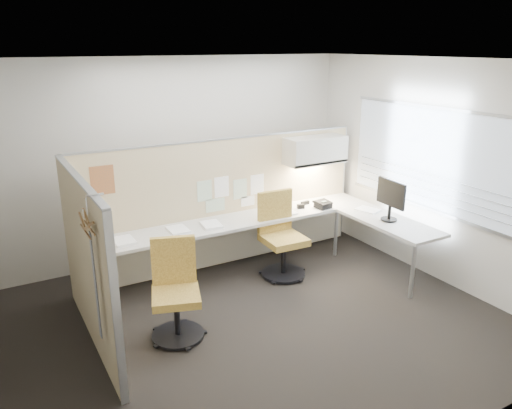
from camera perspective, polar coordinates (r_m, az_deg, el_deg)
floor at (r=5.66m, az=-1.25°, el=-13.59°), size 5.50×4.50×0.01m
ceiling at (r=4.82m, az=-1.48°, el=16.18°), size 5.50×4.50×0.01m
wall_back at (r=7.06m, az=-10.11°, el=4.95°), size 5.50×0.02×2.80m
wall_front at (r=3.41m, az=17.26°, el=-10.03°), size 5.50×0.02×2.80m
wall_right at (r=6.77m, az=19.63°, el=3.62°), size 0.02×4.50×2.80m
window_pane at (r=6.72m, az=19.62°, el=4.83°), size 0.01×2.80×1.30m
partition_back at (r=6.82m, az=-3.66°, el=0.16°), size 4.10×0.06×1.75m
partition_left at (r=5.24m, az=-18.71°, el=-6.43°), size 0.06×2.20×1.75m
desk at (r=6.69m, az=1.12°, el=-2.65°), size 4.00×2.07×0.73m
overhead_bin at (r=7.17m, az=6.78°, el=6.20°), size 0.90×0.36×0.38m
task_light_strip at (r=7.21m, az=6.72°, el=4.56°), size 0.60×0.06×0.02m
pinned_papers at (r=6.78m, az=-2.95°, el=1.46°), size 1.01×0.00×0.47m
poster at (r=6.14m, az=-17.15°, el=2.66°), size 0.28×0.00×0.35m
chair_left at (r=5.32m, az=-9.17°, el=-9.95°), size 0.61×0.63×1.03m
chair_right at (r=6.58m, az=2.84°, el=-3.82°), size 0.58×0.58×1.10m
monitor at (r=6.70m, az=15.13°, el=0.74°), size 0.21×0.51×0.54m
phone at (r=7.11m, az=7.64°, el=-0.01°), size 0.23×0.22×0.12m
stapler at (r=7.24m, az=5.64°, el=0.18°), size 0.14×0.06×0.05m
tape_dispenser at (r=7.07m, az=5.14°, el=-0.21°), size 0.11×0.08×0.06m
coat_hook at (r=4.37m, az=-18.56°, el=-3.50°), size 0.18×0.42×1.29m
paper_stack_0 at (r=6.05m, az=-14.87°, el=-4.07°), size 0.23×0.30×0.04m
paper_stack_1 at (r=6.29m, az=-8.92°, el=-2.86°), size 0.24×0.30×0.02m
paper_stack_2 at (r=6.38m, az=-5.14°, el=-2.35°), size 0.26×0.33×0.04m
paper_stack_3 at (r=6.88m, az=3.38°, el=-0.86°), size 0.23×0.30×0.02m
paper_stack_4 at (r=7.13m, az=12.66°, el=-0.60°), size 0.31×0.35×0.02m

